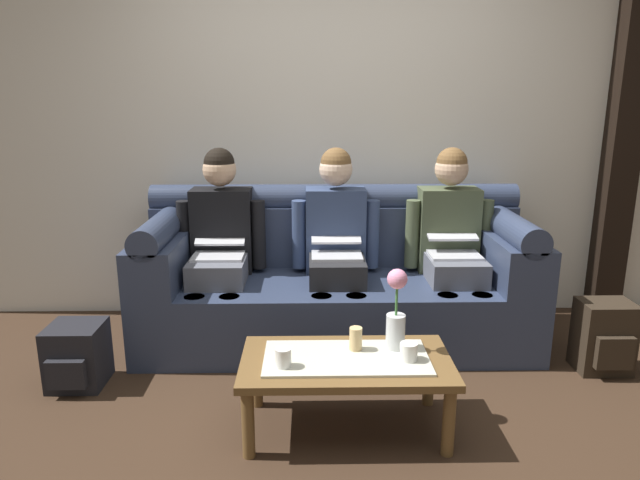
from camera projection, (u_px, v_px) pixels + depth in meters
name	position (u px, v px, depth m)	size (l,w,h in m)	color
ground_plane	(347.00, 440.00, 2.62)	(14.00, 14.00, 0.00)	#382619
back_wall_patterned	(333.00, 108.00, 3.90)	(6.00, 0.12, 2.90)	silver
timber_pillar	(626.00, 108.00, 3.82)	(0.20, 0.20, 2.90)	black
couch	(336.00, 282.00, 3.66)	(2.42, 0.88, 0.96)	#2D3851
person_left	(220.00, 239.00, 3.57)	(0.56, 0.67, 1.22)	#595B66
person_middle	(336.00, 239.00, 3.58)	(0.56, 0.67, 1.22)	#232326
person_right	(451.00, 238.00, 3.59)	(0.56, 0.67, 1.22)	#595B66
coffee_table	(346.00, 367.00, 2.63)	(0.97, 0.52, 0.37)	brown
flower_vase	(396.00, 312.00, 2.66)	(0.09, 0.09, 0.39)	silver
cup_near_left	(356.00, 339.00, 2.68)	(0.06, 0.06, 0.11)	#DBB77A
cup_near_right	(283.00, 358.00, 2.51)	(0.07, 0.07, 0.09)	white
cup_far_center	(409.00, 352.00, 2.58)	(0.08, 0.08, 0.08)	white
backpack_right	(604.00, 337.00, 3.23)	(0.29, 0.27, 0.41)	#2D2319
backpack_left	(77.00, 356.00, 3.08)	(0.28, 0.32, 0.34)	black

